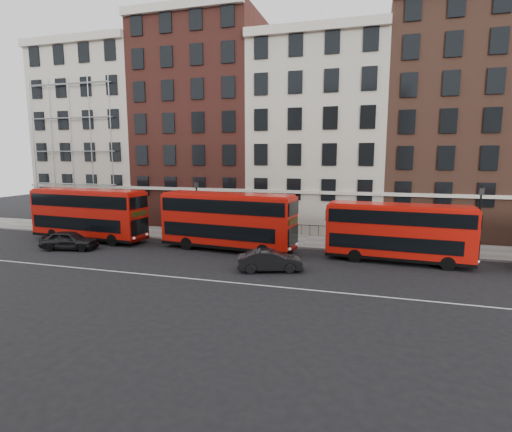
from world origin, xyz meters
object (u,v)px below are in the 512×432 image
(bus_b, at_px, (227,220))
(car_front, at_px, (270,260))
(car_rear, at_px, (69,240))
(bus_a, at_px, (88,213))
(bus_c, at_px, (398,231))

(bus_b, relative_size, car_front, 2.60)
(car_rear, bearing_deg, bus_a, 2.27)
(bus_c, xyz_separation_m, car_front, (-8.10, -4.72, -1.53))
(bus_c, height_order, car_front, bus_c)
(bus_a, relative_size, bus_c, 1.10)
(bus_a, xyz_separation_m, bus_b, (13.20, 0.00, 0.00))
(bus_c, bearing_deg, car_front, -145.88)
(bus_c, relative_size, car_rear, 2.24)
(bus_a, distance_m, car_front, 18.67)
(bus_c, bearing_deg, car_rear, -168.30)
(bus_a, relative_size, car_rear, 2.47)
(bus_b, relative_size, car_rear, 2.48)
(car_rear, xyz_separation_m, car_front, (17.11, -1.26, -0.06))
(bus_a, bearing_deg, bus_b, 4.41)
(bus_b, bearing_deg, bus_c, 6.03)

